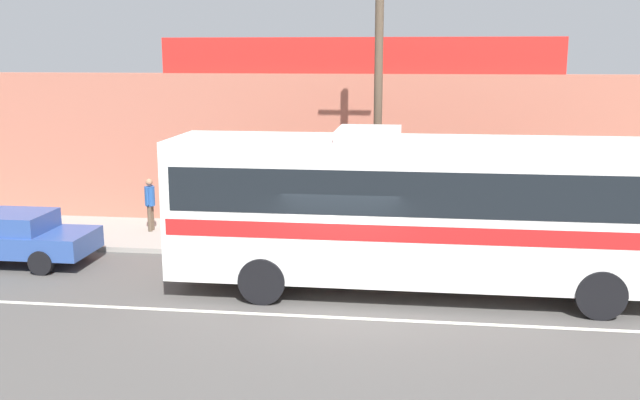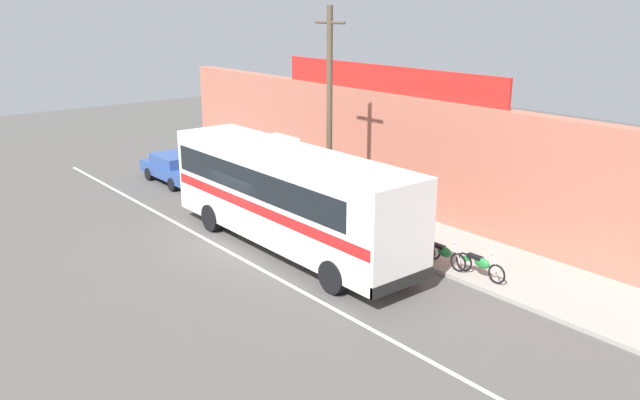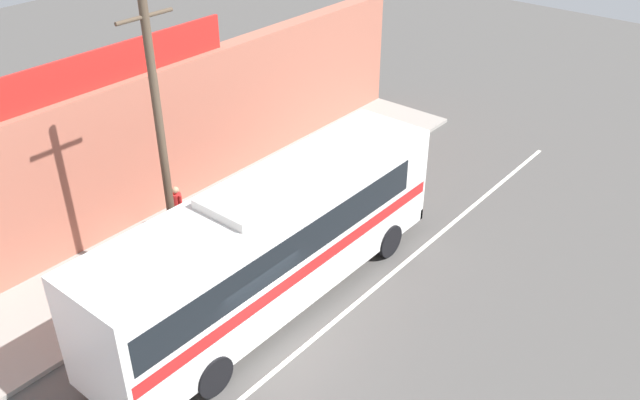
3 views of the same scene
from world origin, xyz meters
TOP-DOWN VIEW (x-y plane):
  - ground_plane at (0.00, 0.00)m, footprint 70.00×70.00m
  - sidewalk_slab at (0.00, 5.20)m, footprint 30.00×3.60m
  - storefront_facade at (0.00, 7.35)m, footprint 30.00×0.70m
  - storefront_billboard at (-0.25, 7.35)m, footprint 12.35×0.12m
  - road_center_stripe at (0.00, -0.80)m, footprint 30.00×0.14m
  - intercity_bus at (1.55, 1.03)m, footprint 11.17×2.63m
  - parked_car at (-8.87, 2.03)m, footprint 4.27×1.85m
  - utility_pole at (0.57, 3.79)m, footprint 1.60×0.22m
  - motorcycle_orange at (7.64, 3.96)m, footprint 1.86×0.56m
  - motorcycle_red at (6.29, 3.79)m, footprint 1.89×0.56m
  - motorcycle_green at (5.08, 3.97)m, footprint 1.91×0.56m
  - pedestrian_far_right at (-6.32, 5.37)m, footprint 0.30×0.48m
  - pedestrian_near_shop at (2.10, 5.56)m, footprint 0.30×0.48m

SIDE VIEW (x-z plane):
  - ground_plane at x=0.00m, z-range 0.00..0.00m
  - road_center_stripe at x=0.00m, z-range 0.00..0.01m
  - sidewalk_slab at x=0.00m, z-range 0.00..0.14m
  - motorcycle_orange at x=7.64m, z-range 0.09..1.04m
  - motorcycle_red at x=6.29m, z-range 0.09..1.04m
  - motorcycle_green at x=5.08m, z-range 0.09..1.04m
  - parked_car at x=-8.87m, z-range 0.05..1.42m
  - pedestrian_far_right at x=-6.32m, z-range 0.26..1.87m
  - pedestrian_near_shop at x=2.10m, z-range 0.27..1.88m
  - intercity_bus at x=1.55m, z-range 0.17..3.96m
  - storefront_facade at x=0.00m, z-range 0.00..4.80m
  - utility_pole at x=0.57m, z-range 0.28..8.40m
  - storefront_billboard at x=-0.25m, z-range 4.80..5.90m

